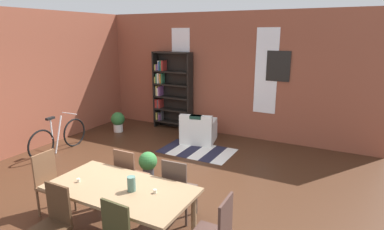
{
  "coord_description": "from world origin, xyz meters",
  "views": [
    {
      "loc": [
        3.14,
        -4.01,
        2.66
      ],
      "look_at": [
        0.46,
        1.11,
        1.14
      ],
      "focal_mm": 29.41,
      "sensor_mm": 36.0,
      "label": 1
    }
  ],
  "objects_px": {
    "dining_chair_near_left": "(52,222)",
    "dining_chair_far_left": "(130,175)",
    "potted_plant_by_shelf": "(148,162)",
    "armchair_white": "(199,131)",
    "potted_plant_corner": "(118,121)",
    "dining_chair_far_right": "(178,187)",
    "bookshelf_tall": "(170,90)",
    "dining_chair_head_left": "(51,181)",
    "dining_table": "(121,193)",
    "vase_on_table": "(131,184)",
    "bicycle_second": "(59,138)"
  },
  "relations": [
    {
      "from": "dining_chair_far_left",
      "to": "dining_chair_near_left",
      "type": "height_order",
      "value": "same"
    },
    {
      "from": "dining_chair_near_left",
      "to": "armchair_white",
      "type": "height_order",
      "value": "dining_chair_near_left"
    },
    {
      "from": "potted_plant_by_shelf",
      "to": "armchair_white",
      "type": "bearing_deg",
      "value": 90.45
    },
    {
      "from": "dining_chair_near_left",
      "to": "armchair_white",
      "type": "bearing_deg",
      "value": 94.8
    },
    {
      "from": "armchair_white",
      "to": "dining_chair_near_left",
      "type": "bearing_deg",
      "value": -85.2
    },
    {
      "from": "dining_chair_near_left",
      "to": "dining_chair_far_left",
      "type": "bearing_deg",
      "value": 89.99
    },
    {
      "from": "dining_chair_far_left",
      "to": "dining_chair_head_left",
      "type": "relative_size",
      "value": 1.0
    },
    {
      "from": "dining_table",
      "to": "dining_chair_head_left",
      "type": "xyz_separation_m",
      "value": [
        -1.34,
        -0.0,
        -0.15
      ]
    },
    {
      "from": "potted_plant_by_shelf",
      "to": "dining_table",
      "type": "bearing_deg",
      "value": -64.84
    },
    {
      "from": "bookshelf_tall",
      "to": "potted_plant_by_shelf",
      "type": "relative_size",
      "value": 4.53
    },
    {
      "from": "dining_table",
      "to": "dining_chair_far_right",
      "type": "xyz_separation_m",
      "value": [
        0.44,
        0.71,
        -0.15
      ]
    },
    {
      "from": "dining_chair_head_left",
      "to": "armchair_white",
      "type": "xyz_separation_m",
      "value": [
        0.51,
        3.9,
        -0.23
      ]
    },
    {
      "from": "dining_chair_far_right",
      "to": "bicycle_second",
      "type": "xyz_separation_m",
      "value": [
        -3.77,
        1.07,
        -0.17
      ]
    },
    {
      "from": "bookshelf_tall",
      "to": "potted_plant_corner",
      "type": "xyz_separation_m",
      "value": [
        -1.09,
        -1.0,
        -0.8
      ]
    },
    {
      "from": "armchair_white",
      "to": "potted_plant_corner",
      "type": "height_order",
      "value": "armchair_white"
    },
    {
      "from": "dining_chair_far_right",
      "to": "armchair_white",
      "type": "height_order",
      "value": "dining_chair_far_right"
    },
    {
      "from": "dining_table",
      "to": "bicycle_second",
      "type": "xyz_separation_m",
      "value": [
        -3.33,
        1.79,
        -0.32
      ]
    },
    {
      "from": "dining_chair_far_left",
      "to": "bicycle_second",
      "type": "distance_m",
      "value": 3.09
    },
    {
      "from": "dining_chair_head_left",
      "to": "potted_plant_by_shelf",
      "type": "bearing_deg",
      "value": 72.74
    },
    {
      "from": "vase_on_table",
      "to": "dining_chair_far_left",
      "type": "relative_size",
      "value": 0.2
    },
    {
      "from": "dining_chair_far_left",
      "to": "potted_plant_corner",
      "type": "xyz_separation_m",
      "value": [
        -2.73,
        2.91,
        -0.21
      ]
    },
    {
      "from": "dining_chair_head_left",
      "to": "potted_plant_by_shelf",
      "type": "relative_size",
      "value": 2.0
    },
    {
      "from": "vase_on_table",
      "to": "bookshelf_tall",
      "type": "bearing_deg",
      "value": 116.07
    },
    {
      "from": "vase_on_table",
      "to": "bicycle_second",
      "type": "bearing_deg",
      "value": 153.05
    },
    {
      "from": "dining_chair_far_left",
      "to": "potted_plant_by_shelf",
      "type": "height_order",
      "value": "dining_chair_far_left"
    },
    {
      "from": "vase_on_table",
      "to": "potted_plant_corner",
      "type": "bearing_deg",
      "value": 132.79
    },
    {
      "from": "dining_chair_far_left",
      "to": "dining_chair_far_right",
      "type": "bearing_deg",
      "value": 0.01
    },
    {
      "from": "dining_chair_far_right",
      "to": "potted_plant_corner",
      "type": "distance_m",
      "value": 4.63
    },
    {
      "from": "vase_on_table",
      "to": "dining_chair_head_left",
      "type": "height_order",
      "value": "dining_chair_head_left"
    },
    {
      "from": "dining_chair_far_right",
      "to": "bookshelf_tall",
      "type": "xyz_separation_m",
      "value": [
        -2.51,
        3.91,
        0.59
      ]
    },
    {
      "from": "potted_plant_corner",
      "to": "dining_table",
      "type": "bearing_deg",
      "value": -48.83
    },
    {
      "from": "potted_plant_corner",
      "to": "potted_plant_by_shelf",
      "type": "bearing_deg",
      "value": -38.93
    },
    {
      "from": "dining_chair_near_left",
      "to": "dining_chair_far_right",
      "type": "distance_m",
      "value": 1.67
    },
    {
      "from": "dining_table",
      "to": "dining_chair_head_left",
      "type": "relative_size",
      "value": 2.03
    },
    {
      "from": "dining_chair_far_right",
      "to": "potted_plant_by_shelf",
      "type": "relative_size",
      "value": 2.0
    },
    {
      "from": "dining_chair_head_left",
      "to": "dining_chair_far_right",
      "type": "xyz_separation_m",
      "value": [
        1.77,
        0.71,
        0.0
      ]
    },
    {
      "from": "dining_chair_near_left",
      "to": "vase_on_table",
      "type": "bearing_deg",
      "value": 49.06
    },
    {
      "from": "dining_chair_far_right",
      "to": "bookshelf_tall",
      "type": "height_order",
      "value": "bookshelf_tall"
    },
    {
      "from": "dining_chair_near_left",
      "to": "armchair_white",
      "type": "relative_size",
      "value": 0.99
    },
    {
      "from": "dining_table",
      "to": "armchair_white",
      "type": "relative_size",
      "value": 2.01
    },
    {
      "from": "dining_chair_near_left",
      "to": "bookshelf_tall",
      "type": "height_order",
      "value": "bookshelf_tall"
    },
    {
      "from": "bookshelf_tall",
      "to": "potted_plant_corner",
      "type": "bearing_deg",
      "value": -137.35
    },
    {
      "from": "dining_chair_far_left",
      "to": "potted_plant_corner",
      "type": "bearing_deg",
      "value": 133.23
    },
    {
      "from": "dining_chair_head_left",
      "to": "dining_chair_far_right",
      "type": "bearing_deg",
      "value": 21.91
    },
    {
      "from": "dining_table",
      "to": "bookshelf_tall",
      "type": "relative_size",
      "value": 0.89
    },
    {
      "from": "dining_chair_head_left",
      "to": "bicycle_second",
      "type": "xyz_separation_m",
      "value": [
        -1.99,
        1.79,
        -0.17
      ]
    },
    {
      "from": "dining_chair_far_left",
      "to": "armchair_white",
      "type": "distance_m",
      "value": 3.22
    },
    {
      "from": "armchair_white",
      "to": "potted_plant_corner",
      "type": "distance_m",
      "value": 2.36
    },
    {
      "from": "vase_on_table",
      "to": "potted_plant_by_shelf",
      "type": "height_order",
      "value": "vase_on_table"
    },
    {
      "from": "dining_chair_near_left",
      "to": "potted_plant_by_shelf",
      "type": "height_order",
      "value": "dining_chair_near_left"
    }
  ]
}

